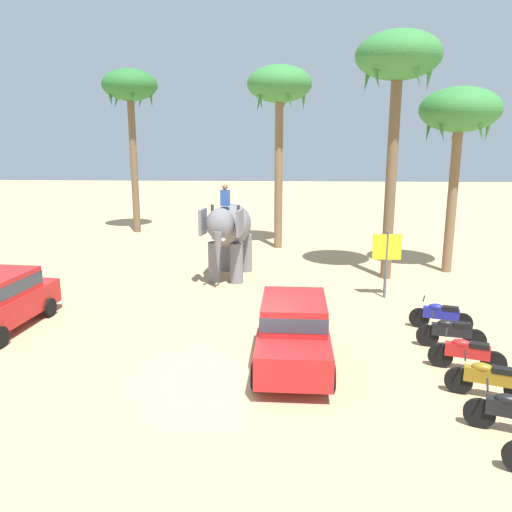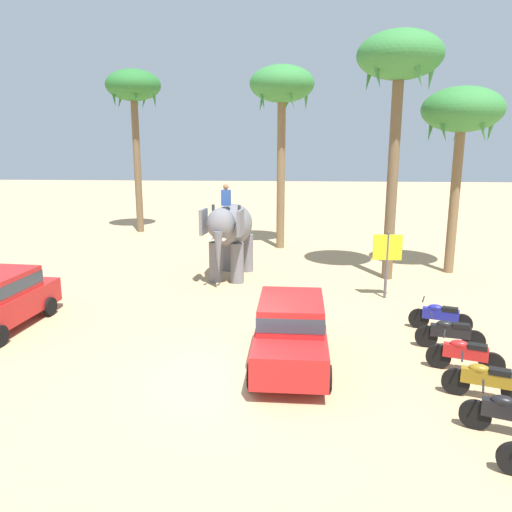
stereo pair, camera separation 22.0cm
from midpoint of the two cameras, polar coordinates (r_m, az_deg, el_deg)
ground_plane at (r=12.44m, az=-1.51°, el=-13.29°), size 120.00×120.00×0.00m
car_sedan_foreground at (r=12.65m, az=4.45°, el=-8.27°), size 1.94×4.13×1.70m
elephant_with_mahout at (r=20.35m, az=-2.62°, el=2.97°), size 2.01×3.97×3.88m
motorcycle_second_in_row at (r=11.10m, az=27.32°, el=-15.55°), size 1.72×0.81×0.94m
motorcycle_mid_row at (r=12.26m, az=25.01°, el=-12.57°), size 1.73×0.79×0.94m
motorcycle_fourth_in_row at (r=13.41m, az=22.99°, el=-10.18°), size 1.73×0.78×0.94m
motorcycle_far_in_row at (r=14.64m, az=21.48°, el=-8.11°), size 1.78×0.63×0.94m
motorcycle_end_of_row at (r=15.91m, az=20.48°, el=-6.37°), size 1.74×0.77×0.94m
palm_tree_behind_elephant at (r=22.54m, az=22.51°, el=14.54°), size 3.20×3.20×7.62m
palm_tree_near_hut at (r=20.85m, az=16.20°, el=20.06°), size 3.20×3.20×9.51m
palm_tree_left_of_road at (r=26.17m, az=3.19°, el=18.19°), size 3.20×3.20×9.13m
palm_tree_far_back at (r=31.78m, az=-13.47°, el=17.65°), size 3.20×3.20×9.57m
signboard_yellow at (r=18.30m, az=14.95°, el=0.46°), size 1.00×0.10×2.40m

